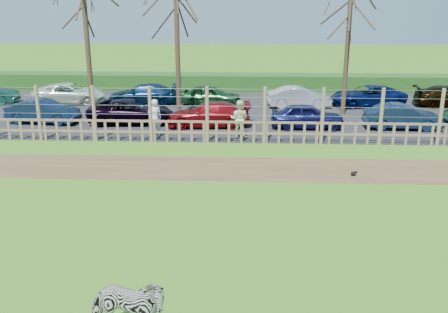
{
  "coord_description": "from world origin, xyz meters",
  "views": [
    {
      "loc": [
        1.76,
        -13.22,
        6.07
      ],
      "look_at": [
        1.0,
        2.5,
        1.1
      ],
      "focal_mm": 40.0,
      "sensor_mm": 36.0,
      "label": 1
    }
  ],
  "objects_px": {
    "car_9": "(143,94)",
    "crow": "(354,174)",
    "zebra": "(127,310)",
    "car_8": "(70,93)",
    "tree_left": "(85,9)",
    "car_5": "(402,117)",
    "car_2": "(131,112)",
    "car_4": "(307,116)",
    "car_3": "(208,114)",
    "car_1": "(43,111)",
    "car_11": "(299,97)",
    "visitor_a": "(155,118)",
    "car_12": "(368,96)",
    "tree_right": "(350,16)",
    "tree_mid": "(177,24)",
    "car_10": "(211,95)",
    "visitor_b": "(239,119)"
  },
  "relations": [
    {
      "from": "car_9",
      "to": "crow",
      "type": "bearing_deg",
      "value": 35.07
    },
    {
      "from": "zebra",
      "to": "car_8",
      "type": "relative_size",
      "value": 0.37
    },
    {
      "from": "tree_left",
      "to": "car_5",
      "type": "distance_m",
      "value": 16.62
    },
    {
      "from": "car_2",
      "to": "car_4",
      "type": "bearing_deg",
      "value": -96.43
    },
    {
      "from": "car_4",
      "to": "car_3",
      "type": "bearing_deg",
      "value": 88.12
    },
    {
      "from": "car_1",
      "to": "car_9",
      "type": "bearing_deg",
      "value": -33.86
    },
    {
      "from": "car_3",
      "to": "car_11",
      "type": "relative_size",
      "value": 1.14
    },
    {
      "from": "visitor_a",
      "to": "car_12",
      "type": "height_order",
      "value": "visitor_a"
    },
    {
      "from": "crow",
      "to": "car_3",
      "type": "distance_m",
      "value": 9.07
    },
    {
      "from": "car_9",
      "to": "car_3",
      "type": "bearing_deg",
      "value": 34.89
    },
    {
      "from": "zebra",
      "to": "crow",
      "type": "distance_m",
      "value": 11.13
    },
    {
      "from": "visitor_a",
      "to": "car_5",
      "type": "height_order",
      "value": "visitor_a"
    },
    {
      "from": "car_9",
      "to": "visitor_a",
      "type": "bearing_deg",
      "value": 11.23
    },
    {
      "from": "car_3",
      "to": "car_2",
      "type": "bearing_deg",
      "value": -100.64
    },
    {
      "from": "car_9",
      "to": "tree_right",
      "type": "bearing_deg",
      "value": 74.99
    },
    {
      "from": "tree_right",
      "to": "zebra",
      "type": "relative_size",
      "value": 4.66
    },
    {
      "from": "car_1",
      "to": "car_8",
      "type": "height_order",
      "value": "same"
    },
    {
      "from": "tree_mid",
      "to": "zebra",
      "type": "xyz_separation_m",
      "value": [
        1.61,
        -18.99,
        -4.2
      ]
    },
    {
      "from": "zebra",
      "to": "car_9",
      "type": "xyz_separation_m",
      "value": [
        -4.14,
        21.63,
        -0.03
      ]
    },
    {
      "from": "visitor_a",
      "to": "crow",
      "type": "height_order",
      "value": "visitor_a"
    },
    {
      "from": "car_9",
      "to": "car_11",
      "type": "distance_m",
      "value": 9.28
    },
    {
      "from": "car_8",
      "to": "visitor_a",
      "type": "bearing_deg",
      "value": -142.85
    },
    {
      "from": "visitor_a",
      "to": "car_2",
      "type": "distance_m",
      "value": 2.96
    },
    {
      "from": "car_3",
      "to": "car_9",
      "type": "distance_m",
      "value": 6.86
    },
    {
      "from": "car_10",
      "to": "tree_left",
      "type": "bearing_deg",
      "value": 125.03
    },
    {
      "from": "zebra",
      "to": "tree_left",
      "type": "bearing_deg",
      "value": 26.96
    },
    {
      "from": "visitor_a",
      "to": "tree_mid",
      "type": "bearing_deg",
      "value": -115.44
    },
    {
      "from": "car_12",
      "to": "crow",
      "type": "bearing_deg",
      "value": -22.09
    },
    {
      "from": "tree_right",
      "to": "car_1",
      "type": "bearing_deg",
      "value": -169.56
    },
    {
      "from": "car_10",
      "to": "car_1",
      "type": "bearing_deg",
      "value": 125.95
    },
    {
      "from": "car_12",
      "to": "car_8",
      "type": "bearing_deg",
      "value": -97.34
    },
    {
      "from": "visitor_b",
      "to": "car_10",
      "type": "relative_size",
      "value": 0.49
    },
    {
      "from": "tree_mid",
      "to": "visitor_b",
      "type": "bearing_deg",
      "value": -54.35
    },
    {
      "from": "car_2",
      "to": "car_9",
      "type": "distance_m",
      "value": 4.86
    },
    {
      "from": "car_5",
      "to": "car_10",
      "type": "distance_m",
      "value": 10.99
    },
    {
      "from": "tree_mid",
      "to": "crow",
      "type": "distance_m",
      "value": 13.16
    },
    {
      "from": "visitor_a",
      "to": "car_10",
      "type": "height_order",
      "value": "visitor_a"
    },
    {
      "from": "tree_right",
      "to": "visitor_a",
      "type": "bearing_deg",
      "value": -151.54
    },
    {
      "from": "tree_left",
      "to": "visitor_b",
      "type": "xyz_separation_m",
      "value": [
        7.88,
        -3.72,
        -4.71
      ]
    },
    {
      "from": "tree_right",
      "to": "car_4",
      "type": "height_order",
      "value": "tree_right"
    },
    {
      "from": "visitor_b",
      "to": "crow",
      "type": "height_order",
      "value": "visitor_b"
    },
    {
      "from": "car_5",
      "to": "car_8",
      "type": "distance_m",
      "value": 19.06
    },
    {
      "from": "crow",
      "to": "tree_right",
      "type": "bearing_deg",
      "value": 82.13
    },
    {
      "from": "tree_left",
      "to": "tree_right",
      "type": "relative_size",
      "value": 1.07
    },
    {
      "from": "visitor_a",
      "to": "visitor_b",
      "type": "bearing_deg",
      "value": 159.29
    },
    {
      "from": "crow",
      "to": "car_10",
      "type": "distance_m",
      "value": 13.51
    },
    {
      "from": "tree_left",
      "to": "car_2",
      "type": "distance_m",
      "value": 5.63
    },
    {
      "from": "tree_right",
      "to": "crow",
      "type": "distance_m",
      "value": 11.44
    },
    {
      "from": "tree_right",
      "to": "crow",
      "type": "xyz_separation_m",
      "value": [
        -1.4,
        -10.12,
        -5.15
      ]
    },
    {
      "from": "car_11",
      "to": "zebra",
      "type": "bearing_deg",
      "value": 161.7
    }
  ]
}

